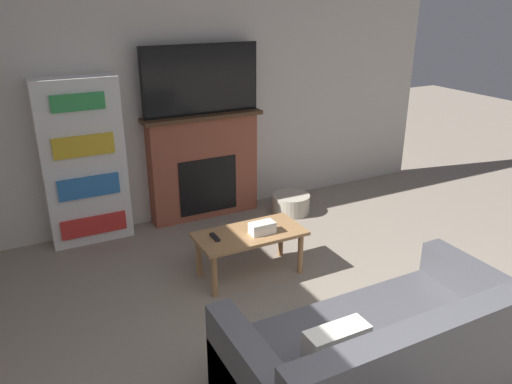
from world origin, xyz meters
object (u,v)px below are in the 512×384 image
object	(u,v)px
fireplace	(204,166)
couch	(385,363)
tv	(201,80)
coffee_table	(250,239)
storage_basket	(291,204)
bookshelf	(84,163)

from	to	relation	value
fireplace	couch	distance (m)	3.14
tv	coffee_table	bearing A→B (deg)	-95.62
coffee_table	storage_basket	xyz separation A→B (m)	(1.04, 1.02, -0.25)
bookshelf	tv	bearing A→B (deg)	0.12
fireplace	coffee_table	xyz separation A→B (m)	(-0.14, -1.40, -0.23)
tv	bookshelf	world-z (taller)	tv
bookshelf	storage_basket	size ratio (longest dim) A/B	3.81
fireplace	coffee_table	bearing A→B (deg)	-95.54
fireplace	storage_basket	world-z (taller)	fireplace
coffee_table	storage_basket	bearing A→B (deg)	44.41
fireplace	bookshelf	xyz separation A→B (m)	(-1.26, -0.02, 0.23)
couch	bookshelf	size ratio (longest dim) A/B	1.13
fireplace	coffee_table	world-z (taller)	fireplace
coffee_table	couch	bearing A→B (deg)	-88.47
fireplace	bookshelf	size ratio (longest dim) A/B	0.80
tv	fireplace	bearing A→B (deg)	90.00
bookshelf	coffee_table	bearing A→B (deg)	-50.99
coffee_table	fireplace	bearing A→B (deg)	84.46
fireplace	tv	size ratio (longest dim) A/B	1.03
fireplace	tv	xyz separation A→B (m)	(0.00, -0.02, 0.94)
fireplace	coffee_table	size ratio (longest dim) A/B	1.37
tv	bookshelf	size ratio (longest dim) A/B	0.77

